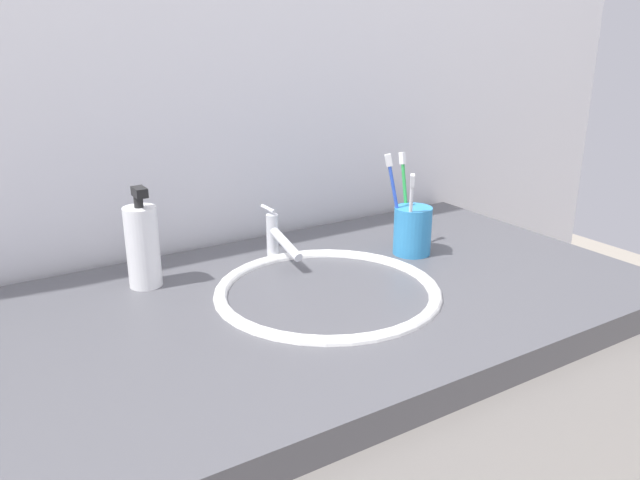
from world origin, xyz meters
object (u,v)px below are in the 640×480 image
faucet (277,238)px  toothbrush_cup (412,231)px  toothbrush_green (405,194)px  toothbrush_blue (395,198)px  soap_dispenser (143,245)px  toothbrush_white (411,210)px

faucet → toothbrush_cup: bearing=-23.0°
toothbrush_green → toothbrush_blue: bearing=-154.2°
toothbrush_green → soap_dispenser: (-0.52, 0.09, -0.04)m
faucet → toothbrush_blue: toothbrush_blue is taller
toothbrush_cup → toothbrush_white: toothbrush_white is taller
toothbrush_white → toothbrush_blue: (-0.01, 0.04, 0.02)m
faucet → soap_dispenser: 0.26m
toothbrush_white → toothbrush_green: 0.07m
faucet → toothbrush_cup: faucet is taller
toothbrush_cup → toothbrush_blue: 0.08m
toothbrush_green → faucet: bearing=165.0°
soap_dispenser → toothbrush_blue: bearing=-12.7°
toothbrush_white → soap_dispenser: (-0.49, 0.15, -0.03)m
faucet → toothbrush_blue: size_ratio=0.72×
toothbrush_white → soap_dispenser: 0.51m
toothbrush_green → toothbrush_cup: bearing=-102.4°
soap_dispenser → toothbrush_cup: bearing=-13.7°
faucet → soap_dispenser: (-0.26, 0.02, 0.03)m
toothbrush_cup → soap_dispenser: 0.53m
toothbrush_blue → toothbrush_cup: bearing=-26.9°
toothbrush_white → toothbrush_blue: bearing=101.8°
soap_dispenser → toothbrush_white: bearing=-16.7°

